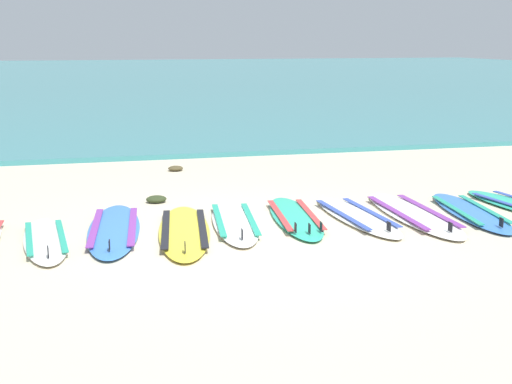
% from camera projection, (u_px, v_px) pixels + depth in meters
% --- Properties ---
extents(ground_plane, '(80.00, 80.00, 0.00)m').
position_uv_depth(ground_plane, '(253.00, 236.00, 8.10)').
color(ground_plane, beige).
extents(sea, '(80.00, 60.00, 0.10)m').
position_uv_depth(sea, '(119.00, 76.00, 41.72)').
color(sea, teal).
rests_on(sea, ground).
extents(surfboard_1, '(0.68, 2.01, 0.18)m').
position_uv_depth(surfboard_1, '(46.00, 240.00, 7.82)').
color(surfboard_1, silver).
rests_on(surfboard_1, ground).
extents(surfboard_2, '(0.82, 2.49, 0.18)m').
position_uv_depth(surfboard_2, '(114.00, 229.00, 8.26)').
color(surfboard_2, '#3875CC').
rests_on(surfboard_2, ground).
extents(surfboard_3, '(0.90, 2.48, 0.18)m').
position_uv_depth(surfboard_3, '(184.00, 231.00, 8.18)').
color(surfboard_3, yellow).
rests_on(surfboard_3, ground).
extents(surfboard_4, '(0.79, 2.26, 0.18)m').
position_uv_depth(surfboard_4, '(235.00, 222.00, 8.59)').
color(surfboard_4, white).
rests_on(surfboard_4, ground).
extents(surfboard_5, '(0.77, 2.26, 0.18)m').
position_uv_depth(surfboard_5, '(295.00, 217.00, 8.81)').
color(surfboard_5, '#2DB793').
rests_on(surfboard_5, ground).
extents(surfboard_6, '(0.71, 2.28, 0.18)m').
position_uv_depth(surfboard_6, '(356.00, 216.00, 8.88)').
color(surfboard_6, silver).
rests_on(surfboard_6, ground).
extents(surfboard_7, '(0.66, 2.54, 0.18)m').
position_uv_depth(surfboard_7, '(413.00, 214.00, 8.98)').
color(surfboard_7, white).
rests_on(surfboard_7, ground).
extents(surfboard_8, '(0.81, 2.26, 0.18)m').
position_uv_depth(surfboard_8, '(470.00, 212.00, 9.08)').
color(surfboard_8, '#3875CC').
rests_on(surfboard_8, ground).
extents(seaweed_clump_near_shoreline, '(0.26, 0.21, 0.09)m').
position_uv_depth(seaweed_clump_near_shoreline, '(176.00, 168.00, 12.05)').
color(seaweed_clump_near_shoreline, '#4C4228').
rests_on(seaweed_clump_near_shoreline, ground).
extents(seaweed_clump_mid_sand, '(0.29, 0.23, 0.10)m').
position_uv_depth(seaweed_clump_mid_sand, '(156.00, 199.00, 9.73)').
color(seaweed_clump_mid_sand, '#2D381E').
rests_on(seaweed_clump_mid_sand, ground).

